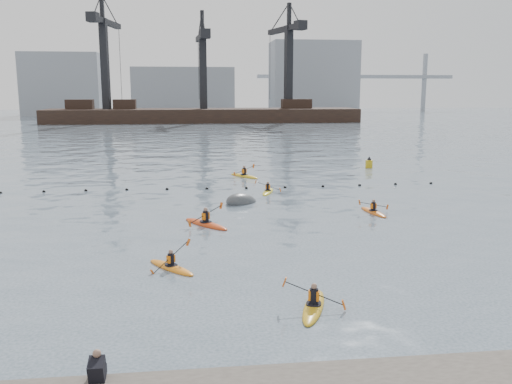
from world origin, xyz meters
TOP-DOWN VIEW (x-y plane):
  - ground at (0.00, 0.00)m, footprint 400.00×400.00m
  - float_line at (-0.50, 22.53)m, footprint 33.24×0.73m
  - barge_pier at (-0.22, 110.00)m, footprint 72.00×19.30m
  - skyline at (2.23, 150.27)m, footprint 141.00×28.00m
  - kayaker_0 at (-4.07, 3.94)m, footprint 2.28×2.66m
  - kayaker_1 at (0.96, -0.94)m, footprint 2.12×3.24m
  - kayaker_2 at (-2.40, 11.27)m, footprint 2.73×3.26m
  - kayaker_3 at (2.42, 20.55)m, footprint 1.91×2.92m
  - kayaker_4 at (7.90, 13.12)m, footprint 2.02×3.05m
  - kayaker_5 at (1.41, 28.06)m, footprint 2.56×3.20m
  - mooring_buoy at (0.15, 17.11)m, footprint 3.05×2.88m
  - nav_buoy at (14.00, 32.22)m, footprint 0.69×0.69m

SIDE VIEW (x-z plane):
  - ground at x=0.00m, z-range 0.00..0.00m
  - mooring_buoy at x=0.15m, z-range -0.88..0.88m
  - float_line at x=-0.50m, z-range -0.09..0.15m
  - kayaker_3 at x=2.42m, z-range -0.42..0.60m
  - kayaker_0 at x=-4.07m, z-range -0.52..0.70m
  - kayaker_4 at x=7.90m, z-range -0.40..0.59m
  - kayaker_1 at x=0.96m, z-range -0.49..0.68m
  - kayaker_5 at x=1.41m, z-range -0.47..0.68m
  - kayaker_2 at x=-2.40m, z-range -0.52..0.74m
  - nav_buoy at x=14.00m, z-range -0.25..1.01m
  - barge_pier at x=-0.22m, z-range -12.86..16.64m
  - skyline at x=2.23m, z-range -1.75..20.25m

